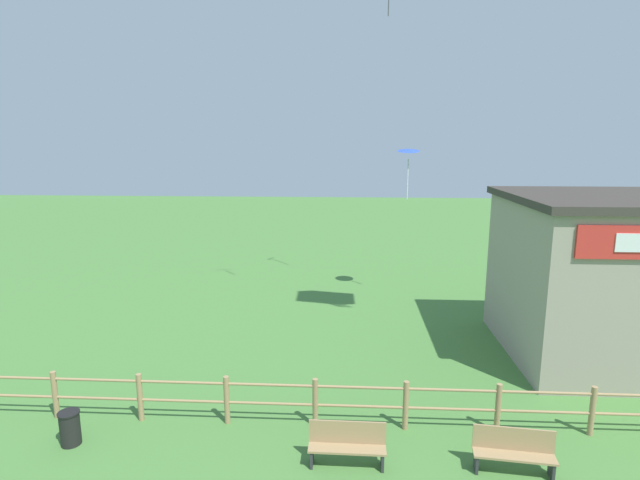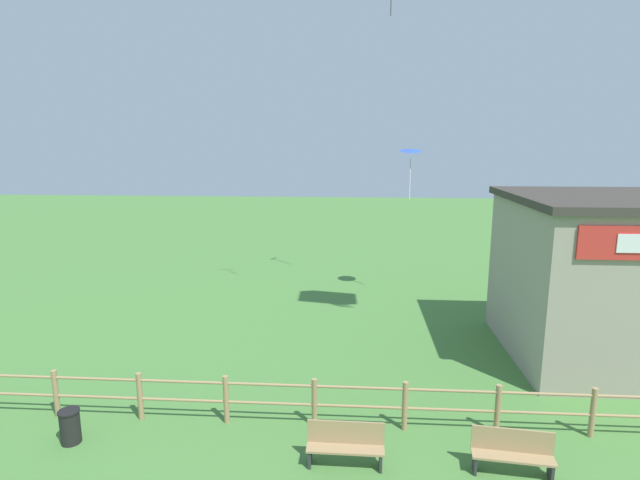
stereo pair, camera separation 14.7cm
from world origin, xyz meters
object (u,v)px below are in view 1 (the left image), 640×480
(park_bench_near_fence, at_px, (347,443))
(kite_blue_delta, at_px, (409,152))
(park_bench_by_building, at_px, (514,450))
(trash_bin, at_px, (70,428))
(seaside_building, at_px, (635,277))

(park_bench_near_fence, relative_size, kite_blue_delta, 0.76)
(park_bench_by_building, distance_m, trash_bin, 10.12)
(park_bench_by_building, height_order, trash_bin, park_bench_by_building)
(park_bench_near_fence, xyz_separation_m, kite_blue_delta, (2.53, 12.22, 6.09))
(park_bench_near_fence, bearing_deg, seaside_building, 34.30)
(seaside_building, bearing_deg, trash_bin, -159.31)
(park_bench_by_building, distance_m, kite_blue_delta, 13.73)
(kite_blue_delta, bearing_deg, park_bench_by_building, -85.09)
(seaside_building, height_order, kite_blue_delta, kite_blue_delta)
(trash_bin, xyz_separation_m, kite_blue_delta, (9.06, 11.85, 6.19))
(park_bench_by_building, bearing_deg, trash_bin, 177.65)
(seaside_building, xyz_separation_m, trash_bin, (-15.84, -5.98, -2.29))
(trash_bin, bearing_deg, park_bench_near_fence, -3.27)
(park_bench_by_building, relative_size, trash_bin, 2.12)
(kite_blue_delta, bearing_deg, seaside_building, -40.84)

